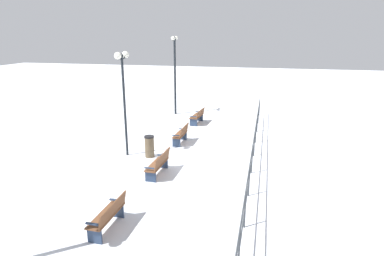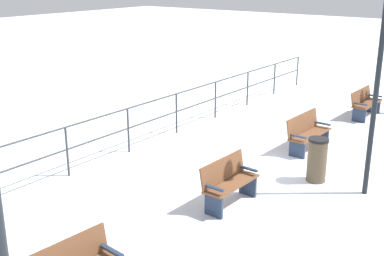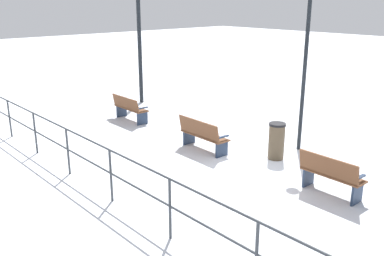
# 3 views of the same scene
# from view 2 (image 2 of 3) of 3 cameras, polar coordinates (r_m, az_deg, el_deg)

# --- Properties ---
(ground_plane) EXTENTS (80.00, 80.00, 0.00)m
(ground_plane) POSITION_cam_2_polar(r_m,az_deg,el_deg) (11.22, 9.93, -5.32)
(ground_plane) COLOR white
(ground_plane) RESTS_ON ground
(bench_second) EXTENTS (0.52, 1.38, 0.91)m
(bench_second) POSITION_cam_2_polar(r_m,az_deg,el_deg) (9.55, 4.25, -6.21)
(bench_second) COLOR brown
(bench_second) RESTS_ON ground
(bench_third) EXTENTS (0.57, 1.56, 0.91)m
(bench_third) POSITION_cam_2_polar(r_m,az_deg,el_deg) (12.77, 13.19, -0.44)
(bench_third) COLOR brown
(bench_third) RESTS_ON ground
(bench_fourth) EXTENTS (0.53, 1.50, 0.86)m
(bench_fourth) POSITION_cam_2_polar(r_m,az_deg,el_deg) (16.17, 19.38, 2.79)
(bench_fourth) COLOR brown
(bench_fourth) RESTS_ON ground
(lamppost_middle) EXTENTS (0.30, 1.03, 4.55)m
(lamppost_middle) POSITION_cam_2_polar(r_m,az_deg,el_deg) (9.90, 21.33, 11.19)
(lamppost_middle) COLOR black
(lamppost_middle) RESTS_ON ground
(waterfront_railing) EXTENTS (0.05, 17.22, 1.15)m
(waterfront_railing) POSITION_cam_2_polar(r_m,az_deg,el_deg) (12.93, -4.47, 1.62)
(waterfront_railing) COLOR #383D42
(waterfront_railing) RESTS_ON ground
(trash_bin) EXTENTS (0.43, 0.43, 0.97)m
(trash_bin) POSITION_cam_2_polar(r_m,az_deg,el_deg) (10.89, 14.27, -3.58)
(trash_bin) COLOR brown
(trash_bin) RESTS_ON ground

